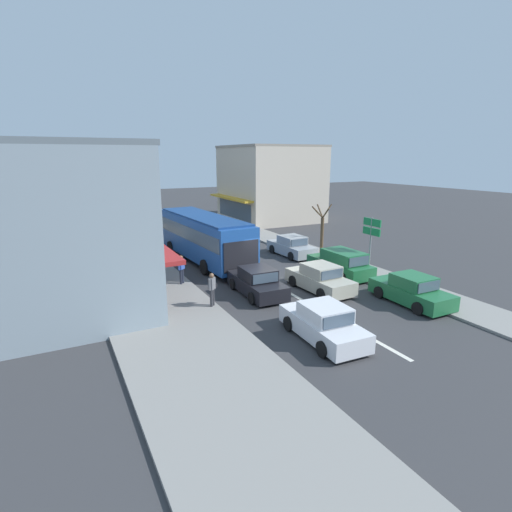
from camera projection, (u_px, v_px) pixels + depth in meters
ground_plane at (273, 284)px, 22.88m from camera, size 140.00×140.00×0.00m
lane_centre_line at (243, 267)px, 26.32m from camera, size 0.20×28.00×0.01m
sidewalk_left at (132, 272)px, 24.99m from camera, size 5.20×44.00×0.14m
kerb_right at (304, 250)px, 30.80m from camera, size 2.80×44.00×0.12m
shopfront_corner_near at (70, 228)px, 18.44m from camera, size 7.50×8.85×7.77m
shopfront_mid_block at (63, 213)px, 26.30m from camera, size 8.91×8.50×6.93m
shopfront_far_end at (58, 193)px, 33.28m from camera, size 7.46×7.83×8.22m
building_right_far at (270, 183)px, 44.95m from camera, size 9.98×10.09×8.26m
city_bus at (203, 235)px, 27.29m from camera, size 3.16×10.98×3.23m
sedan_queue_far_back at (320, 279)px, 21.65m from camera, size 2.01×4.26×1.47m
sedan_queue_gap_filler at (323, 324)px, 15.86m from camera, size 2.05×4.28×1.47m
sedan_behind_bus_mid at (257, 282)px, 21.02m from camera, size 2.02×4.26×1.47m
parked_sedan_kerb_front at (411, 291)px, 19.73m from camera, size 1.96×4.23×1.47m
parked_wagon_kerb_second at (341, 263)px, 24.39m from camera, size 1.97×4.52×1.58m
parked_sedan_kerb_third at (291, 247)px, 29.29m from camera, size 1.99×4.25×1.47m
traffic_light_downstreet at (139, 206)px, 34.94m from camera, size 0.32×0.24×4.20m
directional_road_sign at (371, 232)px, 23.86m from camera, size 0.10×1.40×3.60m
street_tree_right at (322, 232)px, 28.73m from camera, size 1.74×1.44×3.80m
pedestrian_with_handbag_near at (212, 287)px, 18.97m from camera, size 0.56×0.55×1.63m
pedestrian_browsing_midblock at (181, 268)px, 22.30m from camera, size 0.46×0.40×1.63m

